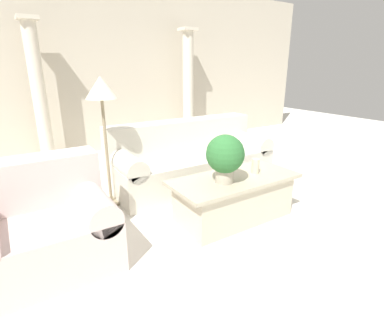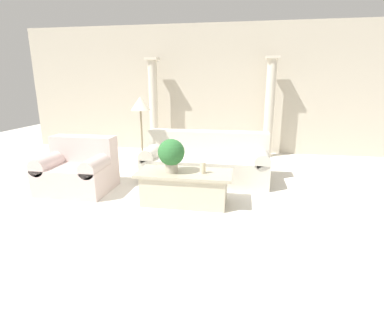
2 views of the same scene
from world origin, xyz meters
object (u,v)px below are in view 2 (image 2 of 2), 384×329
object	(u,v)px
loveseat	(78,169)
floor_lamp	(141,110)
sofa_long	(206,161)
coffee_table	(185,187)
potted_plant	(171,153)

from	to	relation	value
loveseat	floor_lamp	bearing A→B (deg)	44.40
sofa_long	loveseat	world-z (taller)	same
coffee_table	sofa_long	bearing A→B (deg)	81.64
sofa_long	coffee_table	xyz separation A→B (m)	(-0.18, -1.20, -0.10)
loveseat	sofa_long	bearing A→B (deg)	23.66
loveseat	coffee_table	world-z (taller)	loveseat
loveseat	floor_lamp	distance (m)	1.53
potted_plant	floor_lamp	xyz separation A→B (m)	(-0.86, 1.18, 0.51)
sofa_long	potted_plant	xyz separation A→B (m)	(-0.36, -1.25, 0.43)
coffee_table	potted_plant	bearing A→B (deg)	-165.20
loveseat	potted_plant	xyz separation A→B (m)	(1.72, -0.33, 0.42)
potted_plant	loveseat	bearing A→B (deg)	169.01
sofa_long	coffee_table	world-z (taller)	sofa_long
sofa_long	floor_lamp	world-z (taller)	floor_lamp
potted_plant	floor_lamp	bearing A→B (deg)	125.99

